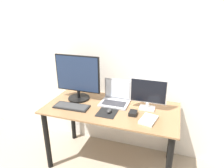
{
  "coord_description": "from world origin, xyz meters",
  "views": [
    {
      "loc": [
        0.63,
        -1.51,
        1.8
      ],
      "look_at": [
        0.0,
        0.38,
        1.03
      ],
      "focal_mm": 32.0,
      "sensor_mm": 36.0,
      "label": 1
    }
  ],
  "objects": [
    {
      "name": "wall_back",
      "position": [
        0.0,
        0.79,
        1.25
      ],
      "size": [
        7.0,
        0.05,
        2.5
      ],
      "color": "silver",
      "rests_on": "ground_plane"
    },
    {
      "name": "power_brick",
      "position": [
        0.27,
        0.28,
        0.78
      ],
      "size": [
        0.08,
        0.1,
        0.04
      ],
      "color": "black",
      "rests_on": "desk"
    },
    {
      "name": "desk",
      "position": [
        0.0,
        0.36,
        0.62
      ],
      "size": [
        1.47,
        0.72,
        0.76
      ],
      "color": "olive",
      "rests_on": "ground_plane"
    },
    {
      "name": "book",
      "position": [
        0.44,
        0.21,
        0.77
      ],
      "size": [
        0.18,
        0.23,
        0.02
      ],
      "color": "silver",
      "rests_on": "desk"
    },
    {
      "name": "keyboard",
      "position": [
        -0.42,
        0.23,
        0.77
      ],
      "size": [
        0.4,
        0.17,
        0.02
      ],
      "color": "black",
      "rests_on": "desk"
    },
    {
      "name": "monitor_left",
      "position": [
        -0.44,
        0.45,
        1.03
      ],
      "size": [
        0.55,
        0.26,
        0.54
      ],
      "color": "black",
      "rests_on": "desk"
    },
    {
      "name": "monitor_right",
      "position": [
        0.39,
        0.45,
        0.95
      ],
      "size": [
        0.39,
        0.12,
        0.35
      ],
      "color": "silver",
      "rests_on": "desk"
    },
    {
      "name": "laptop",
      "position": [
        0.01,
        0.5,
        0.82
      ],
      "size": [
        0.32,
        0.26,
        0.26
      ],
      "color": "#ADADB2",
      "rests_on": "desk"
    },
    {
      "name": "mousepad",
      "position": [
        -0.0,
        0.22,
        0.76
      ],
      "size": [
        0.2,
        0.2,
        0.0
      ],
      "color": "black",
      "rests_on": "desk"
    },
    {
      "name": "mouse",
      "position": [
        0.02,
        0.23,
        0.78
      ],
      "size": [
        0.04,
        0.07,
        0.04
      ],
      "color": "#333333",
      "rests_on": "mousepad"
    }
  ]
}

